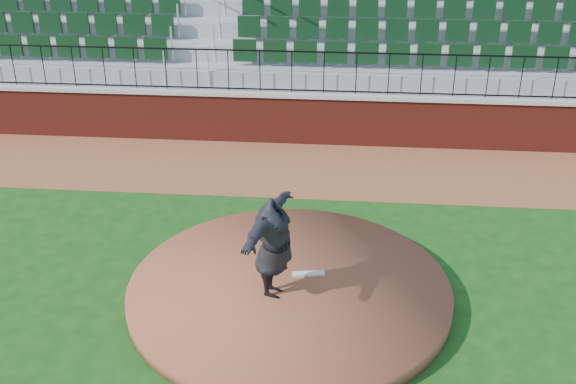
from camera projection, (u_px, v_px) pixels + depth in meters
The scene contains 9 objects.
ground at pixel (280, 306), 10.87m from camera, with size 90.00×90.00×0.00m, color #154313.
warning_track at pixel (303, 168), 15.69m from camera, with size 34.00×3.20×0.01m, color brown.
field_wall at pixel (307, 119), 16.86m from camera, with size 34.00×0.35×1.20m, color maroon.
wall_cap at pixel (308, 94), 16.57m from camera, with size 34.00×0.45×0.10m, color #B7B7B7.
wall_railing at pixel (308, 72), 16.33m from camera, with size 34.00×0.05×1.00m, color black, non-canonical shape.
seating_stands at pixel (314, 26), 18.54m from camera, with size 34.00×5.10×4.60m, color gray, non-canonical shape.
pitchers_mound at pixel (289, 290), 11.06m from camera, with size 5.22×5.22×0.25m, color brown.
pitching_rubber at pixel (308, 274), 11.24m from camera, with size 0.53×0.13×0.04m, color silver.
pitcher at pixel (273, 248), 10.38m from camera, with size 2.08×0.57×1.69m, color black.
Camera 1 is at (0.90, -8.89, 6.45)m, focal length 42.49 mm.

